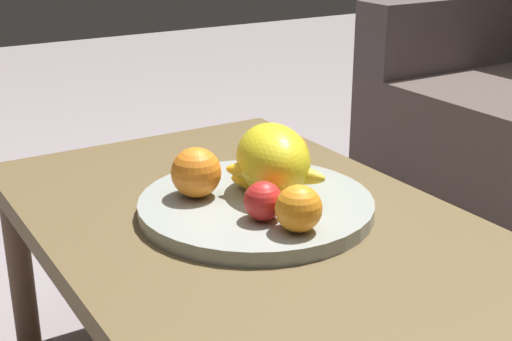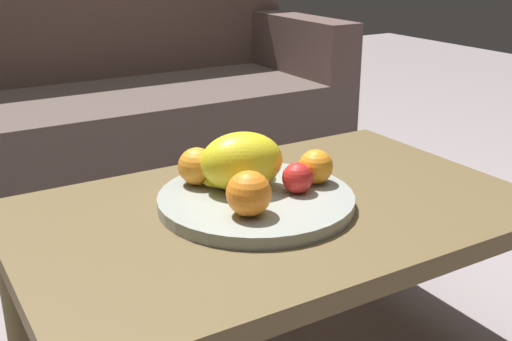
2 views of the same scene
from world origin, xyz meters
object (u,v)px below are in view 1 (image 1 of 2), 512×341
(orange_right, at_px, (299,209))
(coffee_table, at_px, (257,247))
(apple_front, at_px, (263,201))
(melon_large_front, at_px, (273,159))
(orange_left, at_px, (287,153))
(banana_bunch, at_px, (275,178))
(fruit_bowl, at_px, (256,206))
(orange_front, at_px, (196,172))

(orange_right, bearing_deg, coffee_table, -175.57)
(orange_right, xyz_separation_m, apple_front, (-0.06, -0.02, -0.00))
(coffee_table, distance_m, melon_large_front, 0.15)
(orange_left, distance_m, banana_bunch, 0.11)
(fruit_bowl, relative_size, orange_left, 5.04)
(fruit_bowl, distance_m, orange_front, 0.11)
(orange_left, xyz_separation_m, banana_bunch, (0.08, -0.08, -0.01))
(apple_front, bearing_deg, orange_right, 20.58)
(fruit_bowl, distance_m, orange_right, 0.15)
(coffee_table, bearing_deg, fruit_bowl, 150.46)
(fruit_bowl, height_order, banana_bunch, banana_bunch)
(orange_front, relative_size, orange_right, 1.18)
(fruit_bowl, relative_size, melon_large_front, 2.33)
(melon_large_front, relative_size, orange_right, 2.35)
(melon_large_front, relative_size, apple_front, 2.72)
(orange_front, bearing_deg, coffee_table, 32.25)
(coffee_table, height_order, fruit_bowl, fruit_bowl)
(coffee_table, relative_size, apple_front, 16.59)
(melon_large_front, height_order, apple_front, melon_large_front)
(orange_right, distance_m, apple_front, 0.07)
(melon_large_front, height_order, orange_right, melon_large_front)
(orange_left, bearing_deg, banana_bunch, -44.10)
(coffee_table, bearing_deg, melon_large_front, 126.21)
(melon_large_front, bearing_deg, orange_left, 132.17)
(coffee_table, relative_size, orange_front, 12.16)
(orange_front, bearing_deg, fruit_bowl, 51.39)
(fruit_bowl, bearing_deg, coffee_table, -29.54)
(coffee_table, height_order, melon_large_front, melon_large_front)
(fruit_bowl, xyz_separation_m, banana_bunch, (0.00, 0.04, 0.04))
(orange_front, bearing_deg, banana_bunch, 59.89)
(fruit_bowl, xyz_separation_m, orange_left, (-0.07, 0.11, 0.05))
(melon_large_front, xyz_separation_m, apple_front, (0.09, -0.07, -0.03))
(orange_left, xyz_separation_m, apple_front, (0.15, -0.14, -0.01))
(coffee_table, xyz_separation_m, orange_right, (0.10, 0.01, 0.11))
(orange_left, height_order, banana_bunch, orange_left)
(orange_front, height_order, banana_bunch, orange_front)
(orange_right, bearing_deg, melon_large_front, 161.53)
(melon_large_front, relative_size, orange_front, 1.99)
(fruit_bowl, distance_m, melon_large_front, 0.08)
(melon_large_front, distance_m, apple_front, 0.12)
(melon_large_front, height_order, banana_bunch, melon_large_front)
(banana_bunch, bearing_deg, orange_left, 135.90)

